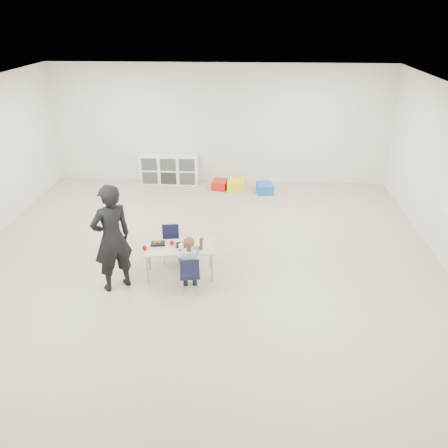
# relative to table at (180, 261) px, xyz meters

# --- Properties ---
(room) EXTENTS (9.00, 9.02, 2.80)m
(room) POSITION_rel_table_xyz_m (0.32, 0.07, 1.14)
(room) COLOR #BCAD90
(room) RESTS_ON ground
(table) EXTENTS (1.18, 0.71, 0.51)m
(table) POSITION_rel_table_xyz_m (0.00, 0.00, 0.00)
(table) COLOR beige
(table) RESTS_ON ground
(chair_near) EXTENTS (0.33, 0.32, 0.61)m
(chair_near) POSITION_rel_table_xyz_m (0.22, -0.47, 0.05)
(chair_near) COLOR black
(chair_near) RESTS_ON ground
(chair_far) EXTENTS (0.33, 0.32, 0.61)m
(chair_far) POSITION_rel_table_xyz_m (-0.22, 0.47, 0.05)
(chair_far) COLOR black
(chair_far) RESTS_ON ground
(child) EXTENTS (0.46, 0.46, 0.97)m
(child) POSITION_rel_table_xyz_m (0.22, -0.47, 0.22)
(child) COLOR #B8D6F9
(child) RESTS_ON chair_near
(lunch_tray_near) EXTENTS (0.24, 0.19, 0.03)m
(lunch_tray_near) POSITION_rel_table_xyz_m (0.06, 0.04, 0.27)
(lunch_tray_near) COLOR black
(lunch_tray_near) RESTS_ON table
(lunch_tray_far) EXTENTS (0.24, 0.19, 0.03)m
(lunch_tray_far) POSITION_rel_table_xyz_m (-0.35, 0.06, 0.27)
(lunch_tray_far) COLOR black
(lunch_tray_far) RESTS_ON table
(milk_carton) EXTENTS (0.08, 0.08, 0.10)m
(milk_carton) POSITION_rel_table_xyz_m (0.05, -0.12, 0.30)
(milk_carton) COLOR white
(milk_carton) RESTS_ON table
(bread_roll) EXTENTS (0.09, 0.09, 0.07)m
(bread_roll) POSITION_rel_table_xyz_m (0.28, -0.07, 0.28)
(bread_roll) COLOR tan
(bread_roll) RESTS_ON table
(apple_near) EXTENTS (0.07, 0.07, 0.07)m
(apple_near) POSITION_rel_table_xyz_m (-0.13, 0.06, 0.29)
(apple_near) COLOR maroon
(apple_near) RESTS_ON table
(apple_far) EXTENTS (0.07, 0.07, 0.07)m
(apple_far) POSITION_rel_table_xyz_m (-0.52, -0.14, 0.29)
(apple_far) COLOR maroon
(apple_far) RESTS_ON table
(cubby_shelf) EXTENTS (1.40, 0.40, 0.70)m
(cubby_shelf) POSITION_rel_table_xyz_m (-0.88, 4.35, 0.09)
(cubby_shelf) COLOR white
(cubby_shelf) RESTS_ON ground
(adult) EXTENTS (0.72, 0.69, 1.67)m
(adult) POSITION_rel_table_xyz_m (-0.93, -0.41, 0.57)
(adult) COLOR black
(adult) RESTS_ON ground
(bin_red) EXTENTS (0.39, 0.47, 0.20)m
(bin_red) POSITION_rel_table_xyz_m (0.37, 4.02, -0.16)
(bin_red) COLOR red
(bin_red) RESTS_ON ground
(bin_yellow) EXTENTS (0.39, 0.49, 0.24)m
(bin_yellow) POSITION_rel_table_xyz_m (0.74, 3.96, -0.14)
(bin_yellow) COLOR yellow
(bin_yellow) RESTS_ON ground
(bin_blue) EXTENTS (0.41, 0.50, 0.22)m
(bin_blue) POSITION_rel_table_xyz_m (1.42, 3.81, -0.15)
(bin_blue) COLOR blue
(bin_blue) RESTS_ON ground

